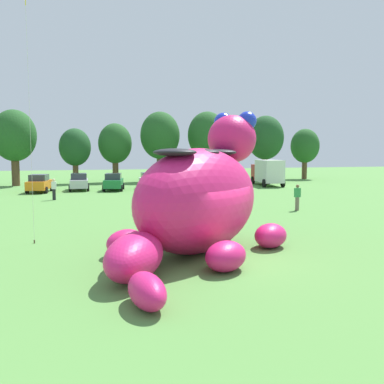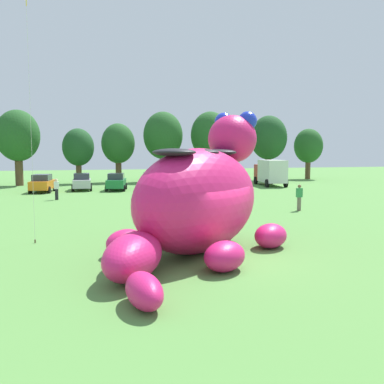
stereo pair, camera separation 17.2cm
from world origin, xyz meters
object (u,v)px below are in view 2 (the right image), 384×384
at_px(car_orange, 42,183).
at_px(car_black, 224,180).
at_px(car_silver, 82,182).
at_px(car_red, 185,180).
at_px(box_truck, 270,172).
at_px(spectator_mid_field, 56,189).
at_px(car_green, 116,182).
at_px(giant_inflatable_creature, 199,199).
at_px(spectator_near_inflatable, 299,198).
at_px(spectator_by_cars, 181,185).
at_px(car_white, 151,181).

distance_m(car_orange, car_black, 18.36).
distance_m(car_silver, car_red, 10.74).
xyz_separation_m(box_truck, spectator_mid_field, (-23.00, -8.53, -0.75)).
relative_size(car_green, spectator_mid_field, 2.54).
bearing_deg(giant_inflatable_creature, spectator_mid_field, 107.33).
relative_size(spectator_near_inflatable, spectator_by_cars, 1.00).
height_order(car_red, spectator_by_cars, car_red).
height_order(car_orange, car_green, same).
relative_size(car_orange, spectator_near_inflatable, 2.52).
xyz_separation_m(car_orange, spectator_near_inflatable, (17.19, -17.85, -0.01)).
bearing_deg(spectator_by_cars, box_truck, 27.66).
relative_size(car_black, box_truck, 0.64).
xyz_separation_m(spectator_near_inflatable, spectator_by_cars, (-4.79, 12.85, 0.00)).
relative_size(car_red, spectator_near_inflatable, 2.44).
bearing_deg(spectator_near_inflatable, car_black, 86.17).
distance_m(spectator_near_inflatable, spectator_by_cars, 13.72).
bearing_deg(car_orange, giant_inflatable_creature, -73.89).
bearing_deg(car_white, spectator_mid_field, -139.15).
bearing_deg(car_silver, spectator_by_cars, -34.91).
relative_size(car_black, spectator_by_cars, 2.47).
bearing_deg(spectator_by_cars, car_green, 136.94).
distance_m(car_red, spectator_near_inflatable, 19.06).
distance_m(car_green, spectator_near_inflatable, 20.61).
bearing_deg(car_silver, car_green, -17.38).
bearing_deg(car_green, car_white, 10.04).
distance_m(box_truck, spectator_near_inflatable, 20.64).
bearing_deg(spectator_near_inflatable, spectator_by_cars, 110.43).
bearing_deg(car_red, car_orange, -176.04).
height_order(giant_inflatable_creature, spectator_near_inflatable, giant_inflatable_creature).
distance_m(giant_inflatable_creature, box_truck, 32.83).
relative_size(car_white, car_red, 1.00).
bearing_deg(car_white, car_black, -8.57).
xyz_separation_m(giant_inflatable_creature, car_red, (6.68, 27.76, -1.18)).
distance_m(car_red, box_truck, 10.23).
distance_m(car_green, box_truck, 17.68).
height_order(giant_inflatable_creature, spectator_by_cars, giant_inflatable_creature).
bearing_deg(car_green, car_red, 7.22).
relative_size(giant_inflatable_creature, car_red, 2.42).
height_order(car_orange, car_red, same).
distance_m(car_orange, car_silver, 3.83).
bearing_deg(car_red, car_white, -175.60).
distance_m(car_silver, spectator_by_cars, 10.66).
bearing_deg(car_white, giant_inflatable_creature, -96.13).
height_order(giant_inflatable_creature, car_white, giant_inflatable_creature).
height_order(car_orange, spectator_by_cars, car_orange).
height_order(car_orange, spectator_near_inflatable, car_orange).
bearing_deg(giant_inflatable_creature, car_silver, 98.30).
bearing_deg(car_black, spectator_by_cars, -142.59).
xyz_separation_m(giant_inflatable_creature, box_truck, (16.88, 28.15, -0.44)).
distance_m(car_silver, car_green, 3.49).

